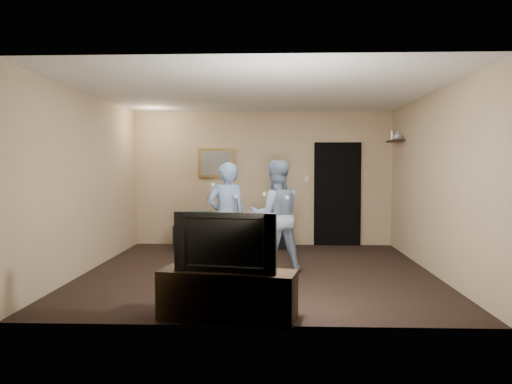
{
  "coord_description": "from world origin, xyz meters",
  "views": [
    {
      "loc": [
        0.24,
        -7.24,
        1.55
      ],
      "look_at": [
        -0.05,
        0.3,
        1.15
      ],
      "focal_mm": 35.0,
      "sensor_mm": 36.0,
      "label": 1
    }
  ],
  "objects_px": {
    "tv_console": "(228,295)",
    "sofa": "(230,232)",
    "television": "(227,241)",
    "wii_player_left": "(226,217)",
    "wii_player_right": "(276,216)"
  },
  "relations": [
    {
      "from": "television",
      "to": "wii_player_left",
      "type": "height_order",
      "value": "wii_player_left"
    },
    {
      "from": "television",
      "to": "tv_console",
      "type": "bearing_deg",
      "value": -169.3
    },
    {
      "from": "television",
      "to": "wii_player_left",
      "type": "relative_size",
      "value": 0.65
    },
    {
      "from": "wii_player_left",
      "to": "wii_player_right",
      "type": "relative_size",
      "value": 0.98
    },
    {
      "from": "tv_console",
      "to": "wii_player_left",
      "type": "bearing_deg",
      "value": 106.58
    },
    {
      "from": "tv_console",
      "to": "sofa",
      "type": "bearing_deg",
      "value": 105.66
    },
    {
      "from": "sofa",
      "to": "television",
      "type": "relative_size",
      "value": 1.98
    },
    {
      "from": "wii_player_right",
      "to": "sofa",
      "type": "bearing_deg",
      "value": 113.16
    },
    {
      "from": "wii_player_right",
      "to": "television",
      "type": "bearing_deg",
      "value": -101.94
    },
    {
      "from": "tv_console",
      "to": "wii_player_right",
      "type": "height_order",
      "value": "wii_player_right"
    },
    {
      "from": "wii_player_right",
      "to": "wii_player_left",
      "type": "bearing_deg",
      "value": -178.77
    },
    {
      "from": "wii_player_left",
      "to": "sofa",
      "type": "bearing_deg",
      "value": 93.92
    },
    {
      "from": "sofa",
      "to": "wii_player_left",
      "type": "bearing_deg",
      "value": 77.66
    },
    {
      "from": "tv_console",
      "to": "wii_player_right",
      "type": "distance_m",
      "value": 2.42
    },
    {
      "from": "sofa",
      "to": "wii_player_right",
      "type": "xyz_separation_m",
      "value": [
        0.86,
        -2.01,
        0.51
      ]
    }
  ]
}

